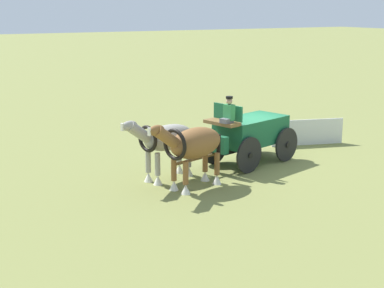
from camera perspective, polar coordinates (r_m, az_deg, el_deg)
ground_plane at (r=21.28m, az=5.98°, el=-1.88°), size 220.00×220.00×0.00m
show_wagon at (r=20.88m, az=5.81°, el=1.18°), size 5.77×2.61×2.74m
draft_horse_near at (r=17.83m, az=0.09°, el=-0.12°), size 3.04×1.50×2.31m
draft_horse_off at (r=18.75m, az=-2.74°, el=0.40°), size 3.02×1.38×2.26m
sponsor_banner at (r=24.24m, az=11.69°, el=1.19°), size 3.08×0.98×1.10m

